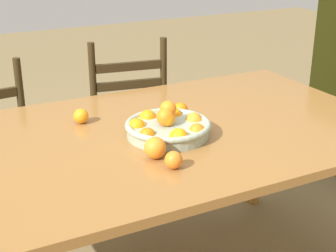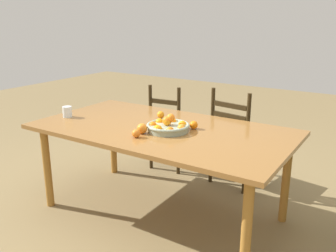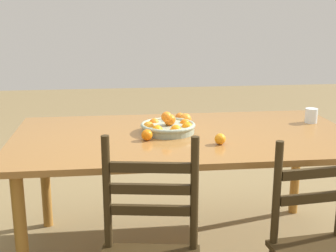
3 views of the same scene
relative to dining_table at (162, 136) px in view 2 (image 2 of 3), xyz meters
The scene contains 10 objects.
ground_plane 0.68m from the dining_table, ahead, with size 12.00×12.00×0.00m, color olive.
dining_table is the anchor object (origin of this frame).
chair_near_window 0.94m from the dining_table, 71.93° to the left, with size 0.50×0.50×0.95m.
chair_by_cabinet 1.01m from the dining_table, 118.71° to the left, with size 0.42×0.42×0.92m.
fruit_bowl 0.15m from the dining_table, 27.44° to the right, with size 0.33×0.33×0.13m.
orange_loose_0 0.32m from the dining_table, 93.48° to the right, with size 0.06×0.06×0.06m, color orange.
orange_loose_1 0.27m from the dining_table, 24.85° to the left, with size 0.06×0.06×0.06m, color orange.
orange_loose_2 0.23m from the dining_table, 100.57° to the right, with size 0.08×0.08×0.08m, color orange.
orange_loose_3 0.30m from the dining_table, 125.15° to the left, with size 0.06×0.06×0.06m, color orange.
drinking_glass 0.89m from the dining_table, 168.25° to the right, with size 0.08×0.08×0.09m, color silver.
Camera 2 is at (1.52, -2.27, 1.58)m, focal length 38.99 mm.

